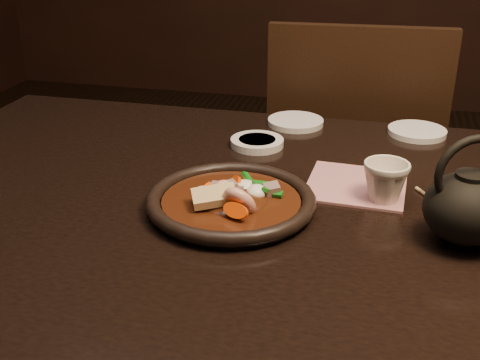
% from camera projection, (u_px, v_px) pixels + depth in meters
% --- Properties ---
extents(table, '(1.60, 0.90, 0.75)m').
position_uv_depth(table, '(328.00, 256.00, 0.95)').
color(table, black).
rests_on(table, floor).
extents(chair, '(0.46, 0.46, 0.94)m').
position_uv_depth(chair, '(350.00, 177.00, 1.62)').
color(chair, black).
rests_on(chair, floor).
extents(plate, '(0.26, 0.26, 0.03)m').
position_uv_depth(plate, '(231.00, 202.00, 0.93)').
color(plate, black).
rests_on(plate, table).
extents(stirfry, '(0.14, 0.15, 0.06)m').
position_uv_depth(stirfry, '(231.00, 199.00, 0.92)').
color(stirfry, '#361709').
rests_on(stirfry, plate).
extents(soy_dish, '(0.10, 0.10, 0.01)m').
position_uv_depth(soy_dish, '(257.00, 142.00, 1.18)').
color(soy_dish, silver).
rests_on(soy_dish, table).
extents(saucer_left, '(0.12, 0.12, 0.01)m').
position_uv_depth(saucer_left, '(296.00, 122.00, 1.29)').
color(saucer_left, silver).
rests_on(saucer_left, table).
extents(saucer_right, '(0.12, 0.12, 0.01)m').
position_uv_depth(saucer_right, '(417.00, 132.00, 1.23)').
color(saucer_right, silver).
rests_on(saucer_right, table).
extents(tea_cup, '(0.09, 0.08, 0.07)m').
position_uv_depth(tea_cup, '(385.00, 181.00, 0.94)').
color(tea_cup, silver).
rests_on(tea_cup, table).
extents(chopsticks, '(0.12, 0.18, 0.01)m').
position_uv_depth(chopsticks, '(456.00, 217.00, 0.90)').
color(chopsticks, tan).
rests_on(chopsticks, table).
extents(napkin, '(0.17, 0.17, 0.00)m').
position_uv_depth(napkin, '(356.00, 185.00, 1.01)').
color(napkin, '#B67073').
rests_on(napkin, table).
extents(teapot, '(0.14, 0.12, 0.16)m').
position_uv_depth(teapot, '(467.00, 205.00, 0.82)').
color(teapot, black).
rests_on(teapot, table).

